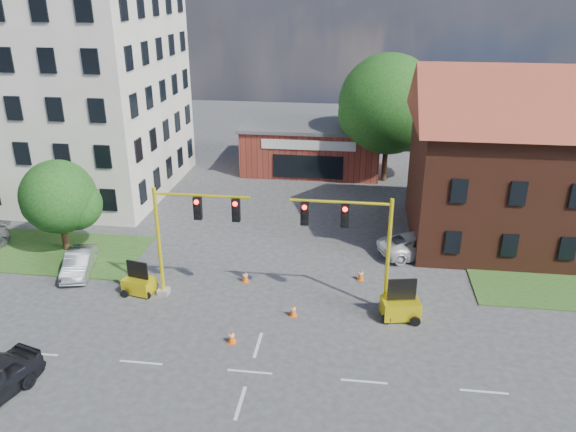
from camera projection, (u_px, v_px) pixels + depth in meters
The scene contains 16 objects.
ground at pixel (250, 372), 24.71m from camera, with size 120.00×120.00×0.00m, color #3A3A3C.
lane_markings at pixel (235, 420), 21.96m from camera, with size 60.00×36.00×0.01m, color silver, non-canonical shape.
office_block at pixel (46, 61), 43.20m from camera, with size 18.40×15.40×20.60m.
brick_shop at pixel (312, 145), 51.32m from camera, with size 12.40×8.40×4.30m.
tree_large at pixel (394, 107), 46.21m from camera, with size 8.68×8.26×10.76m.
tree_nw_front at pixel (63, 199), 34.71m from camera, with size 4.82×4.59×5.94m.
signal_mast_west at pixel (188, 230), 29.21m from camera, with size 5.30×0.60×6.20m.
signal_mast_east at pixel (356, 240), 28.16m from camera, with size 5.30×0.60×6.20m.
trailer_west at pixel (139, 284), 30.79m from camera, with size 1.81×1.40×1.84m.
trailer_east at pixel (400, 306), 28.46m from camera, with size 2.07×1.58×2.12m.
cone_a at pixel (232, 337), 26.59m from camera, with size 0.40×0.40×0.70m.
cone_b at pixel (245, 276), 32.04m from camera, with size 0.40×0.40×0.70m.
cone_c at pixel (293, 310), 28.73m from camera, with size 0.40×0.40×0.70m.
cone_d at pixel (361, 275), 32.24m from camera, with size 0.40×0.40×0.70m.
pickup_white at pixel (419, 244), 35.10m from camera, with size 2.36×5.13×1.42m, color white.
sedan_silver_front at pixel (79, 262), 32.92m from camera, with size 1.41×4.05×1.34m, color #A2A3A9.
Camera 1 is at (4.30, -19.77, 15.84)m, focal length 35.00 mm.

